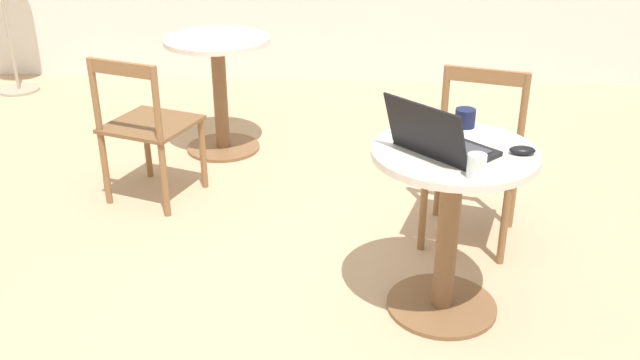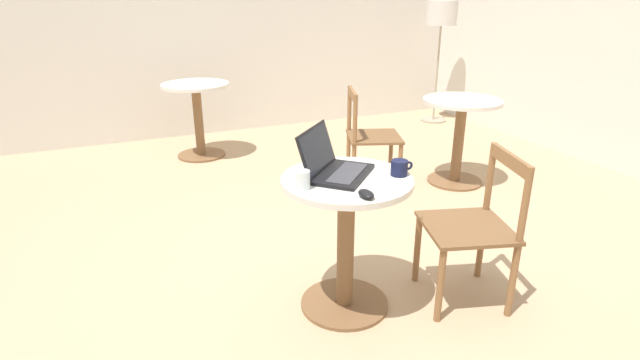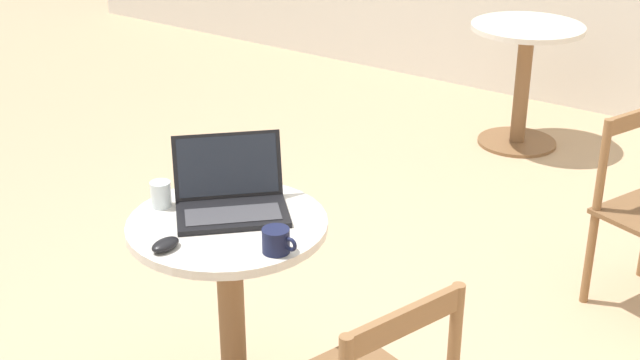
% 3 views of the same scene
% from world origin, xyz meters
% --- Properties ---
extents(ground_plane, '(16.00, 16.00, 0.00)m').
position_xyz_m(ground_plane, '(0.00, 0.00, 0.00)').
color(ground_plane, tan).
extents(wall_back, '(9.40, 0.06, 2.70)m').
position_xyz_m(wall_back, '(0.00, 3.23, 1.35)').
color(wall_back, silver).
rests_on(wall_back, ground_plane).
extents(cafe_table_near, '(0.65, 0.65, 0.73)m').
position_xyz_m(cafe_table_near, '(-0.04, -0.47, 0.49)').
color(cafe_table_near, brown).
rests_on(cafe_table_near, ground_plane).
extents(cafe_table_mid, '(0.65, 0.65, 0.73)m').
position_xyz_m(cafe_table_mid, '(1.65, 0.77, 0.49)').
color(cafe_table_mid, brown).
rests_on(cafe_table_mid, ground_plane).
extents(cafe_table_far, '(0.65, 0.65, 0.73)m').
position_xyz_m(cafe_table_far, '(-0.24, 2.39, 0.49)').
color(cafe_table_far, brown).
rests_on(cafe_table_far, ground_plane).
extents(chair_near_right, '(0.54, 0.54, 0.82)m').
position_xyz_m(chair_near_right, '(0.61, -0.67, 0.42)').
color(chair_near_right, brown).
rests_on(chair_near_right, ground_plane).
extents(chair_mid_left, '(0.55, 0.55, 0.82)m').
position_xyz_m(chair_mid_left, '(0.93, 1.03, 0.42)').
color(chair_mid_left, brown).
rests_on(chair_mid_left, ground_plane).
extents(floor_lamp, '(0.36, 0.36, 1.45)m').
position_xyz_m(floor_lamp, '(2.75, 2.63, 1.23)').
color(floor_lamp, '#9E937F').
rests_on(floor_lamp, ground_plane).
extents(laptop, '(0.46, 0.46, 0.23)m').
position_xyz_m(laptop, '(-0.08, -0.41, 0.78)').
color(laptop, black).
rests_on(laptop, cafe_table_near).
extents(mouse, '(0.06, 0.10, 0.03)m').
position_xyz_m(mouse, '(-0.07, -0.72, 0.75)').
color(mouse, black).
rests_on(mouse, cafe_table_near).
extents(mug, '(0.12, 0.08, 0.08)m').
position_xyz_m(mug, '(0.21, -0.54, 0.77)').
color(mug, '#141938').
rests_on(mug, cafe_table_near).
extents(drinking_glass, '(0.07, 0.07, 0.09)m').
position_xyz_m(drinking_glass, '(-0.29, -0.51, 0.78)').
color(drinking_glass, silver).
rests_on(drinking_glass, cafe_table_near).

